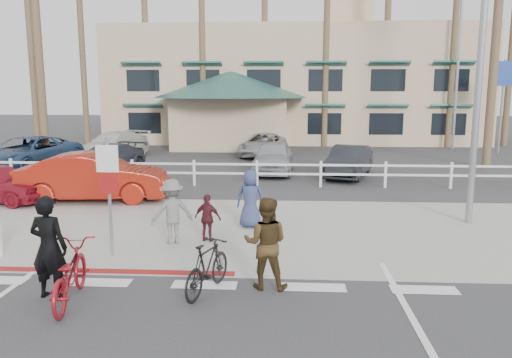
# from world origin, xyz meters

# --- Properties ---
(ground) EXTENTS (140.00, 140.00, 0.00)m
(ground) POSITION_xyz_m (0.00, 0.00, 0.00)
(ground) COLOR #333335
(sidewalk_plaza) EXTENTS (22.00, 7.00, 0.01)m
(sidewalk_plaza) POSITION_xyz_m (0.00, 4.50, 0.01)
(sidewalk_plaza) COLOR gray
(sidewalk_plaza) RESTS_ON ground
(cross_street) EXTENTS (40.00, 5.00, 0.01)m
(cross_street) POSITION_xyz_m (0.00, 8.50, 0.00)
(cross_street) COLOR #333335
(cross_street) RESTS_ON ground
(parking_lot) EXTENTS (50.00, 16.00, 0.01)m
(parking_lot) POSITION_xyz_m (0.00, 18.00, 0.00)
(parking_lot) COLOR #333335
(parking_lot) RESTS_ON ground
(curb_red) EXTENTS (7.00, 0.25, 0.02)m
(curb_red) POSITION_xyz_m (-3.00, 1.20, 0.01)
(curb_red) COLOR maroon
(curb_red) RESTS_ON ground
(rail_fence) EXTENTS (29.40, 0.16, 1.00)m
(rail_fence) POSITION_xyz_m (0.50, 10.50, 0.50)
(rail_fence) COLOR silver
(rail_fence) RESTS_ON ground
(building) EXTENTS (28.00, 16.00, 11.30)m
(building) POSITION_xyz_m (2.00, 31.00, 5.65)
(building) COLOR #CAAE8A
(building) RESTS_ON ground
(sign_post) EXTENTS (0.50, 0.10, 2.90)m
(sign_post) POSITION_xyz_m (-2.30, 2.20, 1.45)
(sign_post) COLOR gray
(sign_post) RESTS_ON ground
(streetlight_0) EXTENTS (0.60, 2.00, 9.00)m
(streetlight_0) POSITION_xyz_m (6.50, 5.50, 4.50)
(streetlight_0) COLOR gray
(streetlight_0) RESTS_ON ground
(streetlight_1) EXTENTS (0.60, 2.00, 9.50)m
(streetlight_1) POSITION_xyz_m (12.00, 24.00, 4.75)
(streetlight_1) COLOR gray
(streetlight_1) RESTS_ON ground
(info_sign) EXTENTS (1.20, 0.16, 5.60)m
(info_sign) POSITION_xyz_m (14.00, 22.00, 2.80)
(info_sign) COLOR navy
(info_sign) RESTS_ON ground
(palm_0) EXTENTS (4.00, 4.00, 15.00)m
(palm_0) POSITION_xyz_m (-16.00, 26.00, 7.50)
(palm_0) COLOR #1B461B
(palm_0) RESTS_ON ground
(palm_1) EXTENTS (4.00, 4.00, 13.00)m
(palm_1) POSITION_xyz_m (-12.00, 25.00, 6.50)
(palm_1) COLOR #1B461B
(palm_1) RESTS_ON ground
(palm_2) EXTENTS (4.00, 4.00, 16.00)m
(palm_2) POSITION_xyz_m (-8.00, 26.00, 8.00)
(palm_2) COLOR #1B461B
(palm_2) RESTS_ON ground
(palm_3) EXTENTS (4.00, 4.00, 14.00)m
(palm_3) POSITION_xyz_m (-4.00, 25.00, 7.00)
(palm_3) COLOR #1B461B
(palm_3) RESTS_ON ground
(palm_4) EXTENTS (4.00, 4.00, 15.00)m
(palm_4) POSITION_xyz_m (0.00, 26.00, 7.50)
(palm_4) COLOR #1B461B
(palm_4) RESTS_ON ground
(palm_5) EXTENTS (4.00, 4.00, 13.00)m
(palm_5) POSITION_xyz_m (4.00, 25.00, 6.50)
(palm_5) COLOR #1B461B
(palm_5) RESTS_ON ground
(palm_6) EXTENTS (4.00, 4.00, 17.00)m
(palm_6) POSITION_xyz_m (8.00, 26.00, 8.50)
(palm_6) COLOR #1B461B
(palm_6) RESTS_ON ground
(palm_7) EXTENTS (4.00, 4.00, 14.00)m
(palm_7) POSITION_xyz_m (12.00, 25.00, 7.00)
(palm_7) COLOR #1B461B
(palm_7) RESTS_ON ground
(palm_10) EXTENTS (4.00, 4.00, 12.00)m
(palm_10) POSITION_xyz_m (-10.00, 15.00, 6.00)
(palm_10) COLOR #1B461B
(palm_10) RESTS_ON ground
(palm_11) EXTENTS (4.00, 4.00, 14.00)m
(palm_11) POSITION_xyz_m (11.00, 16.00, 7.00)
(palm_11) COLOR #1B461B
(palm_11) RESTS_ON ground
(bike_red) EXTENTS (0.96, 2.01, 1.01)m
(bike_red) POSITION_xyz_m (-2.16, -0.28, 0.51)
(bike_red) COLOR maroon
(bike_red) RESTS_ON ground
(rider_red) EXTENTS (0.71, 0.51, 1.82)m
(rider_red) POSITION_xyz_m (-2.57, -0.09, 0.91)
(rider_red) COLOR black
(rider_red) RESTS_ON ground
(bike_black) EXTENTS (0.94, 1.64, 0.95)m
(bike_black) POSITION_xyz_m (0.11, 0.28, 0.48)
(bike_black) COLOR black
(bike_black) RESTS_ON ground
(rider_black) EXTENTS (0.88, 0.71, 1.69)m
(rider_black) POSITION_xyz_m (1.13, 0.58, 0.84)
(rider_black) COLOR #3F2E16
(rider_black) RESTS_ON ground
(pedestrian_a) EXTENTS (1.14, 0.92, 1.54)m
(pedestrian_a) POSITION_xyz_m (-1.17, 3.16, 0.77)
(pedestrian_a) COLOR slate
(pedestrian_a) RESTS_ON ground
(pedestrian_child) EXTENTS (0.73, 0.47, 1.16)m
(pedestrian_child) POSITION_xyz_m (-0.36, 3.36, 0.58)
(pedestrian_child) COLOR #4C1823
(pedestrian_child) RESTS_ON ground
(pedestrian_b) EXTENTS (0.80, 0.56, 1.56)m
(pedestrian_b) POSITION_xyz_m (0.56, 4.70, 0.78)
(pedestrian_b) COLOR navy
(pedestrian_b) RESTS_ON ground
(car_white_sedan) EXTENTS (4.95, 2.19, 1.58)m
(car_white_sedan) POSITION_xyz_m (-4.77, 7.66, 0.79)
(car_white_sedan) COLOR maroon
(car_white_sedan) RESTS_ON ground
(lot_car_0) EXTENTS (3.58, 5.99, 1.56)m
(lot_car_0) POSITION_xyz_m (-10.22, 13.66, 0.78)
(lot_car_0) COLOR navy
(lot_car_0) RESTS_ON ground
(lot_car_1) EXTENTS (2.94, 4.67, 1.26)m
(lot_car_1) POSITION_xyz_m (-6.41, 13.26, 0.63)
(lot_car_1) COLOR #292E38
(lot_car_1) RESTS_ON ground
(lot_car_2) EXTENTS (1.91, 4.29, 1.43)m
(lot_car_2) POSITION_xyz_m (0.94, 13.82, 0.72)
(lot_car_2) COLOR #9298A0
(lot_car_2) RESTS_ON ground
(lot_car_3) EXTENTS (2.57, 4.22, 1.31)m
(lot_car_3) POSITION_xyz_m (4.15, 12.94, 0.66)
(lot_car_3) COLOR black
(lot_car_3) RESTS_ON ground
(lot_car_4) EXTENTS (3.48, 5.23, 1.41)m
(lot_car_4) POSITION_xyz_m (-7.92, 18.45, 0.70)
(lot_car_4) COLOR silver
(lot_car_4) RESTS_ON ground
(lot_car_5) EXTENTS (2.75, 4.81, 1.27)m
(lot_car_5) POSITION_xyz_m (0.22, 19.71, 0.63)
(lot_car_5) COLOR #9E9FA1
(lot_car_5) RESTS_ON ground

